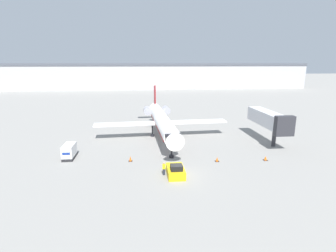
{
  "coord_description": "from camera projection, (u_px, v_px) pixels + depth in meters",
  "views": [
    {
      "loc": [
        -4.84,
        -32.0,
        14.88
      ],
      "look_at": [
        0.0,
        13.98,
        3.56
      ],
      "focal_mm": 28.0,
      "sensor_mm": 36.0,
      "label": 1
    }
  ],
  "objects": [
    {
      "name": "luggage_cart",
      "position": [
        69.0,
        151.0,
        41.43
      ],
      "size": [
        1.64,
        3.55,
        2.25
      ],
      "color": "#232326",
      "rests_on": "ground"
    },
    {
      "name": "traffic_cone_mid",
      "position": [
        266.0,
        158.0,
        40.68
      ],
      "size": [
        0.63,
        0.63,
        0.7
      ],
      "color": "black",
      "rests_on": "ground"
    },
    {
      "name": "traffic_cone_left",
      "position": [
        130.0,
        159.0,
        40.29
      ],
      "size": [
        0.58,
        0.58,
        0.82
      ],
      "color": "black",
      "rests_on": "ground"
    },
    {
      "name": "worker_near_tug",
      "position": [
        164.0,
        168.0,
        35.23
      ],
      "size": [
        0.4,
        0.26,
        1.84
      ],
      "color": "#232838",
      "rests_on": "ground"
    },
    {
      "name": "traffic_cone_right",
      "position": [
        217.0,
        159.0,
        40.22
      ],
      "size": [
        0.59,
        0.59,
        0.7
      ],
      "color": "black",
      "rests_on": "ground"
    },
    {
      "name": "ground_plane",
      "position": [
        179.0,
        177.0,
        34.94
      ],
      "size": [
        600.0,
        600.0,
        0.0
      ],
      "primitive_type": "plane",
      "color": "gray"
    },
    {
      "name": "jet_bridge",
      "position": [
        269.0,
        119.0,
        48.98
      ],
      "size": [
        3.2,
        12.82,
        6.19
      ],
      "color": "#2D2D33",
      "rests_on": "ground"
    },
    {
      "name": "pushback_tug",
      "position": [
        176.0,
        171.0,
        35.09
      ],
      "size": [
        2.24,
        3.89,
        1.85
      ],
      "color": "yellow",
      "rests_on": "ground"
    },
    {
      "name": "airplane_main",
      "position": [
        162.0,
        120.0,
        52.6
      ],
      "size": [
        26.81,
        29.47,
        9.58
      ],
      "color": "white",
      "rests_on": "ground"
    },
    {
      "name": "terminal_building",
      "position": [
        149.0,
        76.0,
        149.17
      ],
      "size": [
        180.0,
        16.8,
        14.24
      ],
      "color": "#B2B2B7",
      "rests_on": "ground"
    }
  ]
}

